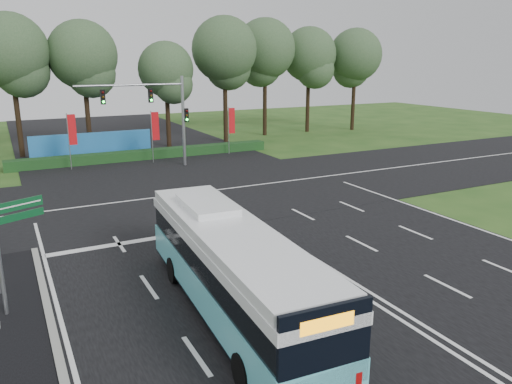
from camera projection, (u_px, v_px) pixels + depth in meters
ground at (300, 257)px, 21.40m from camera, size 120.00×120.00×0.00m
road_main at (300, 256)px, 21.39m from camera, size 20.00×120.00×0.04m
road_cross at (200, 192)px, 31.71m from camera, size 120.00×14.00×0.05m
kerb_strip at (57, 352)px, 14.35m from camera, size 0.25×18.00×0.12m
city_bus at (232, 269)px, 16.05m from camera, size 3.07×11.64×3.31m
street_sign at (7, 234)px, 16.07m from camera, size 1.57×0.78×4.39m
banner_flag_left at (71, 133)px, 37.70m from camera, size 0.64×0.07×4.33m
banner_flag_mid at (155, 129)px, 40.26m from camera, size 0.62×0.18×4.23m
banner_flag_right at (231, 123)px, 44.02m from camera, size 0.62×0.08×4.20m
traffic_light_gantry at (160, 108)px, 37.92m from camera, size 8.41×0.28×7.00m
hedge at (147, 154)px, 42.36m from camera, size 22.00×1.20×0.80m
blue_hoarding at (92, 146)px, 42.57m from camera, size 10.00×0.30×2.20m
eucalyptus_row at (177, 55)px, 48.17m from camera, size 52.86×9.04×12.59m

